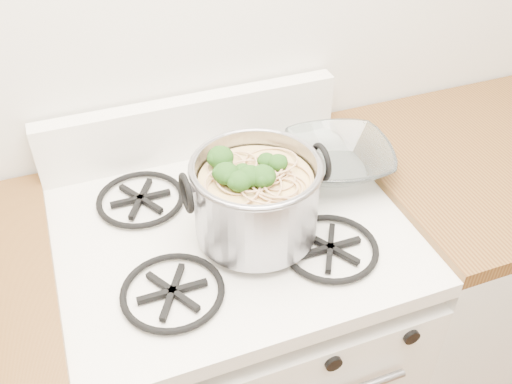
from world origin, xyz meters
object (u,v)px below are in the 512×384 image
object	(u,v)px
spatula	(276,182)
glass_bowl	(337,164)
gas_range	(236,352)
stock_pot	(256,198)

from	to	relation	value
spatula	glass_bowl	bearing A→B (deg)	24.57
gas_range	glass_bowl	distance (m)	0.59
stock_pot	spatula	xyz separation A→B (m)	(0.10, 0.12, -0.07)
gas_range	spatula	xyz separation A→B (m)	(0.14, 0.07, 0.50)
glass_bowl	gas_range	bearing A→B (deg)	-164.42
gas_range	spatula	distance (m)	0.52
glass_bowl	spatula	bearing A→B (deg)	-176.91
gas_range	stock_pot	world-z (taller)	stock_pot
gas_range	stock_pot	bearing A→B (deg)	-51.17
stock_pot	glass_bowl	bearing A→B (deg)	27.05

